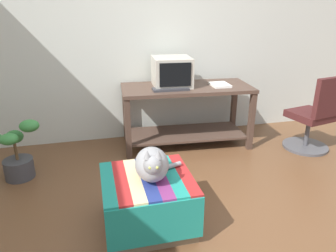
% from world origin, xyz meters
% --- Properties ---
extents(ground_plane, '(14.00, 14.00, 0.00)m').
position_xyz_m(ground_plane, '(0.00, 0.00, 0.00)').
color(ground_plane, brown).
extents(back_wall, '(8.00, 0.10, 2.60)m').
position_xyz_m(back_wall, '(0.00, 2.05, 1.30)').
color(back_wall, silver).
rests_on(back_wall, ground_plane).
extents(desk, '(1.54, 0.74, 0.73)m').
position_xyz_m(desk, '(0.36, 1.60, 0.50)').
color(desk, '#4C382D').
rests_on(desk, ground_plane).
extents(tv_monitor, '(0.45, 0.46, 0.33)m').
position_xyz_m(tv_monitor, '(0.20, 1.66, 0.89)').
color(tv_monitor, '#BCB7A8').
rests_on(tv_monitor, desk).
extents(keyboard, '(0.40, 0.16, 0.02)m').
position_xyz_m(keyboard, '(0.14, 1.47, 0.74)').
color(keyboard, '#333338').
rests_on(keyboard, desk).
extents(book, '(0.21, 0.25, 0.03)m').
position_xyz_m(book, '(0.74, 1.53, 0.74)').
color(book, white).
rests_on(book, desk).
extents(ottoman_with_blanket, '(0.67, 0.65, 0.42)m').
position_xyz_m(ottoman_with_blanket, '(-0.37, 0.19, 0.21)').
color(ottoman_with_blanket, '#7A664C').
rests_on(ottoman_with_blanket, ground_plane).
extents(cat, '(0.40, 0.40, 0.29)m').
position_xyz_m(cat, '(-0.33, 0.17, 0.54)').
color(cat, gray).
rests_on(cat, ottoman_with_blanket).
extents(potted_plant, '(0.46, 0.33, 0.59)m').
position_xyz_m(potted_plant, '(-1.47, 1.21, 0.25)').
color(potted_plant, '#3D3D42').
rests_on(potted_plant, ground_plane).
extents(office_chair, '(0.52, 0.52, 0.89)m').
position_xyz_m(office_chair, '(1.74, 1.09, 0.39)').
color(office_chair, '#4C4C51').
rests_on(office_chair, ground_plane).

